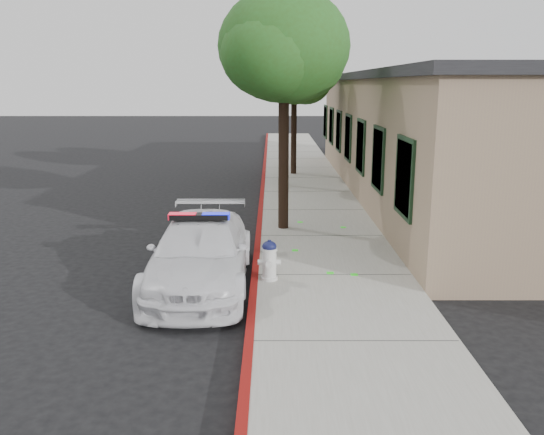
% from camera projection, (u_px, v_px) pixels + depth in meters
% --- Properties ---
extents(ground, '(120.00, 120.00, 0.00)m').
position_uv_depth(ground, '(252.00, 282.00, 11.38)').
color(ground, black).
rests_on(ground, ground).
extents(sidewalk, '(3.20, 60.00, 0.15)m').
position_uv_depth(sidewalk, '(320.00, 238.00, 14.28)').
color(sidewalk, gray).
rests_on(sidewalk, ground).
extents(red_curb, '(0.14, 60.00, 0.16)m').
position_uv_depth(red_curb, '(258.00, 238.00, 14.28)').
color(red_curb, maroon).
rests_on(red_curb, ground).
extents(clapboard_building, '(7.30, 20.89, 4.24)m').
position_uv_depth(clapboard_building, '(454.00, 135.00, 19.66)').
color(clapboard_building, '#896F59').
rests_on(clapboard_building, ground).
extents(police_car, '(1.89, 4.60, 1.45)m').
position_uv_depth(police_car, '(200.00, 253.00, 11.02)').
color(police_car, white).
rests_on(police_car, ground).
extents(fire_hydrant, '(0.45, 0.39, 0.79)m').
position_uv_depth(fire_hydrant, '(269.00, 260.00, 10.98)').
color(fire_hydrant, silver).
rests_on(fire_hydrant, sidewalk).
extents(street_tree_near, '(3.28, 3.43, 6.01)m').
position_uv_depth(street_tree_near, '(285.00, 51.00, 14.03)').
color(street_tree_near, black).
rests_on(street_tree_near, sidewalk).
extents(street_tree_mid, '(3.04, 2.97, 5.60)m').
position_uv_depth(street_tree_mid, '(283.00, 69.00, 20.42)').
color(street_tree_mid, black).
rests_on(street_tree_mid, sidewalk).
extents(street_tree_far, '(2.92, 2.74, 5.19)m').
position_uv_depth(street_tree_far, '(295.00, 79.00, 23.23)').
color(street_tree_far, black).
rests_on(street_tree_far, sidewalk).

